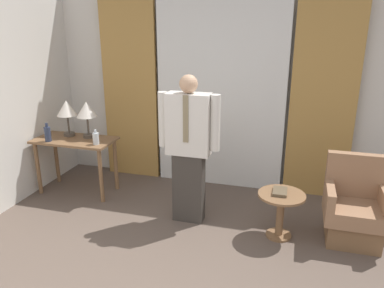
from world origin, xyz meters
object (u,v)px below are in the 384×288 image
(armchair, at_px, (354,211))
(side_table, at_px, (281,208))
(bottle_by_lamp, at_px, (96,138))
(table_lamp_left, at_px, (67,110))
(desk, at_px, (75,148))
(table_lamp_right, at_px, (87,111))
(bottle_near_edge, at_px, (48,134))
(person, at_px, (189,145))
(book, at_px, (280,192))

(armchair, xyz_separation_m, side_table, (-0.73, -0.15, 0.01))
(bottle_by_lamp, bearing_deg, table_lamp_left, 156.74)
(table_lamp_left, height_order, side_table, table_lamp_left)
(desk, xyz_separation_m, side_table, (2.63, -0.41, -0.27))
(table_lamp_right, height_order, armchair, table_lamp_right)
(table_lamp_left, height_order, bottle_near_edge, table_lamp_left)
(side_table, bearing_deg, bottle_near_edge, 175.34)
(bottle_by_lamp, bearing_deg, table_lamp_right, 136.05)
(armchair, bearing_deg, table_lamp_right, 173.52)
(table_lamp_right, xyz_separation_m, person, (1.47, -0.42, -0.19))
(desk, xyz_separation_m, book, (2.61, -0.39, -0.10))
(table_lamp_right, relative_size, armchair, 0.53)
(person, xyz_separation_m, side_table, (1.01, -0.09, -0.56))
(table_lamp_right, height_order, bottle_by_lamp, table_lamp_right)
(book, bearing_deg, bottle_near_edge, 175.70)
(table_lamp_right, bearing_deg, person, -16.03)
(desk, bearing_deg, person, -10.98)
(table_lamp_left, bearing_deg, bottle_near_edge, -112.89)
(bottle_by_lamp, height_order, person, person)
(desk, relative_size, bottle_by_lamp, 5.62)
(bottle_near_edge, xyz_separation_m, bottle_by_lamp, (0.64, 0.06, -0.02))
(person, relative_size, armchair, 1.87)
(desk, relative_size, side_table, 2.09)
(table_lamp_left, xyz_separation_m, side_table, (2.78, -0.52, -0.74))
(book, bearing_deg, table_lamp_left, 169.80)
(table_lamp_right, height_order, person, person)
(armchair, height_order, book, armchair)
(table_lamp_left, xyz_separation_m, armchair, (3.50, -0.37, -0.75))
(bottle_near_edge, height_order, armchair, bottle_near_edge)
(bottle_near_edge, distance_m, book, 2.90)
(table_lamp_left, height_order, bottle_by_lamp, table_lamp_left)
(bottle_by_lamp, relative_size, side_table, 0.37)
(bottle_by_lamp, distance_m, book, 2.27)
(desk, distance_m, table_lamp_left, 0.51)
(bottle_near_edge, xyz_separation_m, armchair, (3.62, -0.09, -0.50))
(table_lamp_right, distance_m, bottle_near_edge, 0.55)
(person, bearing_deg, book, -4.17)
(side_table, bearing_deg, book, 136.60)
(desk, distance_m, armchair, 3.38)
(table_lamp_left, relative_size, person, 0.28)
(table_lamp_right, xyz_separation_m, book, (2.47, -0.50, -0.57))
(side_table, bearing_deg, armchair, 11.71)
(armchair, relative_size, book, 4.06)
(armchair, bearing_deg, bottle_by_lamp, 177.28)
(table_lamp_left, height_order, armchair, table_lamp_left)
(table_lamp_left, distance_m, book, 2.86)
(person, distance_m, side_table, 1.16)
(table_lamp_right, bearing_deg, book, -11.36)
(table_lamp_left, xyz_separation_m, bottle_by_lamp, (0.52, -0.22, -0.27))
(desk, height_order, bottle_by_lamp, bottle_by_lamp)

